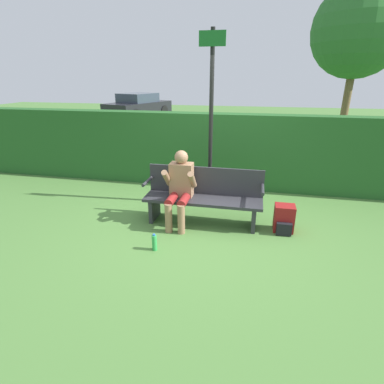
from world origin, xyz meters
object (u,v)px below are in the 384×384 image
park_bench (204,196)px  parked_car (138,106)px  water_bottle (154,243)px  signpost (211,114)px  tree (359,31)px  backpack (284,219)px  person_seated (180,186)px

park_bench → parked_car: 13.57m
water_bottle → signpost: bearing=74.2°
tree → park_bench: bearing=-121.1°
backpack → signpost: 2.05m
person_seated → water_bottle: person_seated is taller
backpack → signpost: signpost is taller
backpack → tree: 6.55m
backpack → signpost: (-1.26, 0.78, 1.42)m
water_bottle → signpost: (0.48, 1.70, 1.50)m
person_seated → parked_car: bearing=114.1°
park_bench → person_seated: size_ratio=1.59×
parked_car → tree: size_ratio=0.94×
tree → signpost: bearing=-124.9°
tree → person_seated: bearing=-123.1°
park_bench → signpost: signpost is taller
water_bottle → tree: 8.00m
park_bench → tree: bearing=58.9°
backpack → person_seated: bearing=-178.2°
signpost → tree: tree is taller
park_bench → water_bottle: size_ratio=7.62×
water_bottle → signpost: signpost is taller
tree → backpack: bearing=-110.0°
parked_car → backpack: bearing=-130.0°
backpack → parked_car: 14.23m
person_seated → tree: bearing=56.9°
park_bench → signpost: (-0.01, 0.70, 1.18)m
backpack → water_bottle: 1.96m
person_seated → backpack: size_ratio=2.79×
parked_car → water_bottle: bearing=-137.9°
parked_car → park_bench: bearing=-134.4°
park_bench → parked_car: parked_car is taller
signpost → water_bottle: bearing=-105.8°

